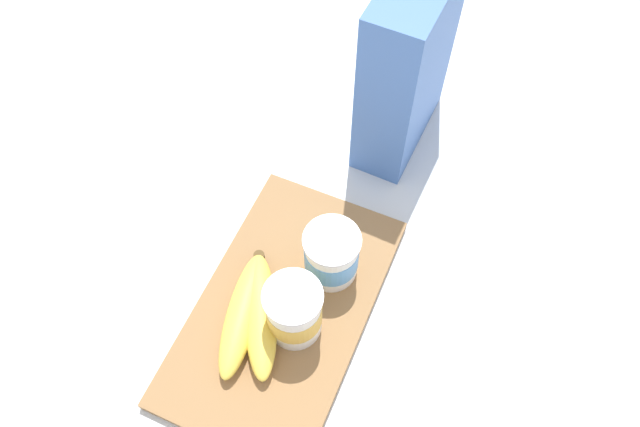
{
  "coord_description": "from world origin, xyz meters",
  "views": [
    {
      "loc": [
        0.25,
        0.16,
        0.73
      ],
      "look_at": [
        -0.12,
        0.0,
        0.06
      ],
      "focal_mm": 34.37,
      "sensor_mm": 36.0,
      "label": 1
    }
  ],
  "objects_px": {
    "cutting_board": "(283,309)",
    "yogurt_cup_front": "(331,255)",
    "yogurt_cup_back": "(294,311)",
    "banana_bunch": "(252,314)",
    "cereal_box": "(407,66)"
  },
  "relations": [
    {
      "from": "yogurt_cup_back",
      "to": "yogurt_cup_front",
      "type": "bearing_deg",
      "value": 173.38
    },
    {
      "from": "cutting_board",
      "to": "banana_bunch",
      "type": "height_order",
      "value": "banana_bunch"
    },
    {
      "from": "cutting_board",
      "to": "yogurt_cup_back",
      "type": "height_order",
      "value": "yogurt_cup_back"
    },
    {
      "from": "cutting_board",
      "to": "cereal_box",
      "type": "xyz_separation_m",
      "value": [
        -0.33,
        0.03,
        0.13
      ]
    },
    {
      "from": "cutting_board",
      "to": "yogurt_cup_back",
      "type": "distance_m",
      "value": 0.06
    },
    {
      "from": "banana_bunch",
      "to": "yogurt_cup_back",
      "type": "bearing_deg",
      "value": 104.92
    },
    {
      "from": "banana_bunch",
      "to": "cereal_box",
      "type": "bearing_deg",
      "value": 170.68
    },
    {
      "from": "cutting_board",
      "to": "yogurt_cup_front",
      "type": "bearing_deg",
      "value": 154.69
    },
    {
      "from": "cereal_box",
      "to": "yogurt_cup_back",
      "type": "distance_m",
      "value": 0.35
    },
    {
      "from": "cereal_box",
      "to": "banana_bunch",
      "type": "relative_size",
      "value": 1.57
    },
    {
      "from": "cutting_board",
      "to": "yogurt_cup_back",
      "type": "relative_size",
      "value": 3.86
    },
    {
      "from": "cutting_board",
      "to": "banana_bunch",
      "type": "relative_size",
      "value": 2.03
    },
    {
      "from": "yogurt_cup_front",
      "to": "banana_bunch",
      "type": "distance_m",
      "value": 0.12
    },
    {
      "from": "yogurt_cup_back",
      "to": "banana_bunch",
      "type": "distance_m",
      "value": 0.06
    },
    {
      "from": "yogurt_cup_front",
      "to": "banana_bunch",
      "type": "xyz_separation_m",
      "value": [
        0.1,
        -0.06,
        -0.02
      ]
    }
  ]
}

